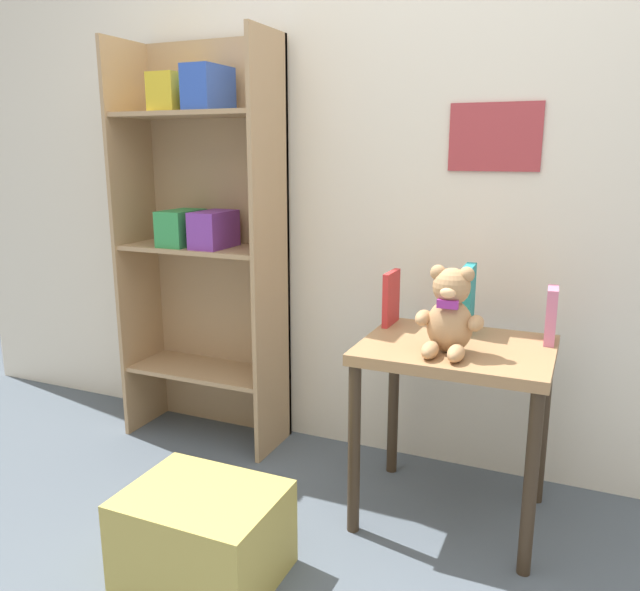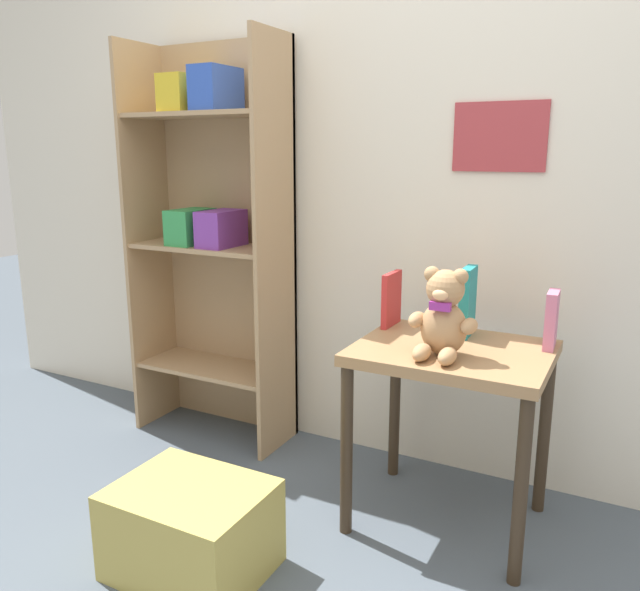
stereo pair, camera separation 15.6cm
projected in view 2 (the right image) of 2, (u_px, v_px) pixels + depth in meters
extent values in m
cube|color=silver|center=(451.00, 141.00, 2.24)|extent=(4.80, 0.06, 2.50)
cube|color=#A8383D|center=(499.00, 137.00, 2.12)|extent=(0.32, 0.01, 0.23)
cube|color=tan|center=(149.00, 242.00, 2.74)|extent=(0.02, 0.30, 1.65)
cube|color=tan|center=(276.00, 253.00, 2.45)|extent=(0.02, 0.30, 1.65)
cube|color=tan|center=(229.00, 243.00, 2.71)|extent=(0.67, 0.02, 1.65)
cube|color=tan|center=(214.00, 367.00, 2.71)|extent=(0.63, 0.27, 0.02)
cube|color=tan|center=(209.00, 247.00, 2.59)|extent=(0.63, 0.27, 0.02)
cube|color=tan|center=(204.00, 115.00, 2.47)|extent=(0.63, 0.27, 0.02)
cube|color=gold|center=(185.00, 94.00, 2.48)|extent=(0.12, 0.21, 0.14)
cube|color=#2D51B7|center=(216.00, 89.00, 2.40)|extent=(0.12, 0.21, 0.17)
cube|color=#33934C|center=(191.00, 227.00, 2.60)|extent=(0.12, 0.21, 0.14)
cube|color=purple|center=(221.00, 229.00, 2.53)|extent=(0.12, 0.21, 0.15)
cube|color=#9E754C|center=(453.00, 353.00, 1.97)|extent=(0.60, 0.49, 0.04)
cylinder|color=#37291A|center=(346.00, 451.00, 1.98)|extent=(0.04, 0.04, 0.57)
cylinder|color=#37291A|center=(521.00, 493.00, 1.74)|extent=(0.04, 0.04, 0.57)
cylinder|color=#37291A|center=(395.00, 404.00, 2.35)|extent=(0.04, 0.04, 0.57)
cylinder|color=#37291A|center=(544.00, 433.00, 2.10)|extent=(0.04, 0.04, 0.57)
ellipsoid|color=tan|center=(444.00, 328.00, 1.88)|extent=(0.14, 0.11, 0.17)
sphere|color=tan|center=(445.00, 289.00, 1.85)|extent=(0.11, 0.11, 0.11)
sphere|color=tan|center=(432.00, 274.00, 1.86)|extent=(0.05, 0.05, 0.05)
sphere|color=tan|center=(460.00, 277.00, 1.83)|extent=(0.05, 0.05, 0.05)
ellipsoid|color=#F4BB82|center=(440.00, 295.00, 1.81)|extent=(0.05, 0.03, 0.03)
ellipsoid|color=tan|center=(417.00, 320.00, 1.90)|extent=(0.05, 0.09, 0.05)
ellipsoid|color=tan|center=(469.00, 326.00, 1.83)|extent=(0.05, 0.09, 0.05)
ellipsoid|color=tan|center=(422.00, 352.00, 1.84)|extent=(0.05, 0.10, 0.05)
ellipsoid|color=tan|center=(447.00, 356.00, 1.81)|extent=(0.05, 0.10, 0.05)
cube|color=#992D93|center=(440.00, 306.00, 1.82)|extent=(0.06, 0.02, 0.03)
cube|color=red|center=(391.00, 299.00, 2.20)|extent=(0.02, 0.14, 0.19)
cube|color=teal|center=(467.00, 302.00, 2.07)|extent=(0.04, 0.12, 0.23)
cube|color=#D17093|center=(551.00, 320.00, 1.95)|extent=(0.04, 0.11, 0.18)
cube|color=tan|center=(191.00, 529.00, 1.83)|extent=(0.44, 0.34, 0.27)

